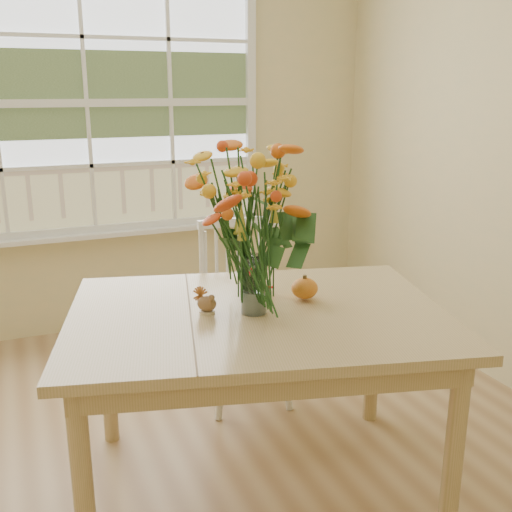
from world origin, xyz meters
name	(u,v)px	position (x,y,z in m)	size (l,w,h in m)	color
wall_back	(88,134)	(0.00, 2.25, 1.35)	(4.00, 0.02, 2.70)	beige
window	(87,106)	(0.00, 2.21, 1.53)	(2.42, 0.12, 1.74)	silver
dining_table	(258,332)	(0.35, 0.20, 0.70)	(1.69, 1.38, 0.79)	tan
windsor_chair	(243,302)	(0.58, 0.98, 0.53)	(0.50, 0.48, 0.95)	white
flower_vase	(254,227)	(0.33, 0.19, 1.13)	(0.48, 0.48, 0.57)	white
pumpkin	(304,289)	(0.58, 0.25, 0.84)	(0.11, 0.11, 0.09)	#D55A19
turkey_figurine	(207,304)	(0.16, 0.25, 0.83)	(0.10, 0.09, 0.10)	#CCB78C
dark_gourd	(252,288)	(0.40, 0.38, 0.82)	(0.12, 0.07, 0.06)	#38160F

